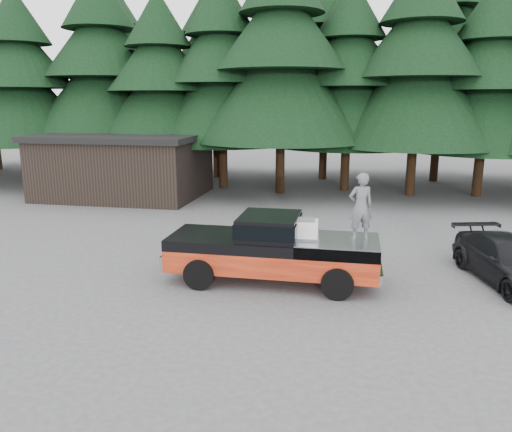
% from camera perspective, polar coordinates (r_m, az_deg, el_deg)
% --- Properties ---
extents(ground, '(120.00, 120.00, 0.00)m').
position_cam_1_polar(ground, '(13.90, -2.08, -8.07)').
color(ground, '#4A4A4D').
rests_on(ground, ground).
extents(pickup_truck, '(6.00, 2.04, 1.33)m').
position_cam_1_polar(pickup_truck, '(14.09, 1.91, -4.90)').
color(pickup_truck, '#D8461D').
rests_on(pickup_truck, ground).
extents(truck_cab, '(1.66, 1.90, 0.59)m').
position_cam_1_polar(truck_cab, '(13.84, 1.53, -1.09)').
color(truck_cab, black).
rests_on(truck_cab, pickup_truck).
extents(air_compressor, '(0.74, 0.62, 0.48)m').
position_cam_1_polar(air_compressor, '(13.64, 5.60, -1.60)').
color(air_compressor, silver).
rests_on(air_compressor, pickup_truck).
extents(man_on_bed, '(0.77, 0.64, 1.82)m').
position_cam_1_polar(man_on_bed, '(13.63, 11.86, 1.07)').
color(man_on_bed, '#585C5F').
rests_on(man_on_bed, pickup_truck).
extents(parked_car, '(2.85, 4.70, 1.27)m').
position_cam_1_polar(parked_car, '(15.69, 27.06, -4.59)').
color(parked_car, black).
rests_on(parked_car, ground).
extents(utility_building, '(8.40, 6.40, 3.30)m').
position_cam_1_polar(utility_building, '(27.58, -14.78, 5.68)').
color(utility_building, black).
rests_on(utility_building, ground).
extents(treeline, '(60.15, 16.05, 17.50)m').
position_cam_1_polar(treeline, '(30.04, 6.53, 18.18)').
color(treeline, black).
rests_on(treeline, ground).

